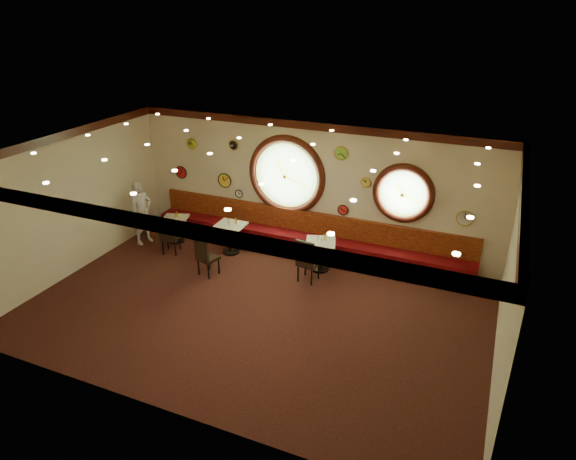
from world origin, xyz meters
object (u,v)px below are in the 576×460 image
object	(u,v)px
condiment_b_bottle	(236,221)
condiment_c_bottle	(325,237)
condiment_b_pepper	(229,224)
condiment_c_pepper	(322,241)
chair_b	(205,253)
condiment_b_salt	(228,221)
table_b	(230,235)
waiter	(142,213)
chair_a	(169,233)
condiment_c_salt	(318,238)
condiment_a_pepper	(176,217)
table_c	(320,252)
condiment_a_salt	(176,215)
chair_c	(307,258)
condiment_a_bottle	(177,215)
table_a	(176,227)

from	to	relation	value
condiment_b_bottle	condiment_c_bottle	world-z (taller)	condiment_b_bottle
condiment_b_pepper	condiment_c_pepper	xyz separation A→B (m)	(2.33, 0.05, -0.02)
chair_b	condiment_b_salt	xyz separation A→B (m)	(-0.12, 1.30, 0.24)
table_b	waiter	world-z (taller)	waiter
chair_a	condiment_b_pepper	bearing A→B (deg)	9.56
condiment_c_salt	condiment_a_pepper	xyz separation A→B (m)	(-3.74, -0.15, -0.06)
condiment_c_pepper	waiter	world-z (taller)	waiter
chair_b	condiment_c_pepper	world-z (taller)	chair_b
table_c	condiment_b_bottle	xyz separation A→B (m)	(-2.20, 0.07, 0.37)
chair_a	condiment_c_salt	size ratio (longest dim) A/B	5.94
condiment_c_salt	condiment_c_bottle	size ratio (longest dim) A/B	0.64
table_c	condiment_a_salt	bearing A→B (deg)	179.89
chair_c	condiment_c_pepper	distance (m)	0.62
condiment_c_pepper	condiment_b_salt	bearing A→B (deg)	177.82
condiment_b_pepper	waiter	bearing A→B (deg)	-173.10
condiment_a_pepper	condiment_b_bottle	world-z (taller)	condiment_b_bottle
condiment_b_pepper	waiter	size ratio (longest dim) A/B	0.06
condiment_c_bottle	condiment_b_bottle	bearing A→B (deg)	-179.46
condiment_c_bottle	condiment_a_salt	bearing A→B (deg)	-178.84
table_c	chair_b	bearing A→B (deg)	-150.77
chair_b	condiment_b_bottle	size ratio (longest dim) A/B	3.68
condiment_c_bottle	condiment_b_salt	bearing A→B (deg)	-178.68
chair_c	waiter	size ratio (longest dim) A/B	0.39
chair_c	condiment_a_salt	bearing A→B (deg)	177.17
table_b	chair_a	size ratio (longest dim) A/B	1.24
table_c	condiment_b_salt	world-z (taller)	condiment_b_salt
chair_a	chair_b	distance (m)	1.49
chair_b	chair_c	world-z (taller)	chair_c
condiment_b_salt	condiment_b_pepper	size ratio (longest dim) A/B	1.21
condiment_a_bottle	condiment_b_bottle	xyz separation A→B (m)	(1.65, 0.07, 0.09)
condiment_b_salt	waiter	bearing A→B (deg)	-169.30
table_a	condiment_c_pepper	world-z (taller)	condiment_c_pepper
condiment_a_pepper	condiment_c_bottle	distance (m)	3.90
condiment_c_salt	condiment_b_bottle	world-z (taller)	condiment_b_bottle
condiment_a_salt	condiment_c_bottle	distance (m)	3.97
chair_a	chair_b	world-z (taller)	chair_b
table_b	condiment_c_bottle	distance (m)	2.40
condiment_a_salt	condiment_b_salt	xyz separation A→B (m)	(1.52, 0.02, 0.09)
waiter	condiment_c_bottle	bearing A→B (deg)	-68.03
table_a	table_c	bearing A→B (deg)	0.80
chair_c	condiment_c_salt	xyz separation A→B (m)	(-0.00, 0.69, 0.19)
table_a	condiment_c_pepper	xyz separation A→B (m)	(3.93, -0.01, 0.35)
condiment_b_salt	condiment_b_bottle	world-z (taller)	condiment_b_bottle
condiment_a_salt	condiment_c_bottle	size ratio (longest dim) A/B	0.58
chair_a	condiment_c_bottle	xyz separation A→B (m)	(3.70, 0.78, 0.25)
condiment_c_salt	condiment_c_bottle	bearing A→B (deg)	13.88
chair_a	condiment_a_bottle	distance (m)	0.74
condiment_b_pepper	condiment_b_bottle	size ratio (longest dim) A/B	0.58
condiment_a_bottle	chair_b	bearing A→B (deg)	-38.77
condiment_b_salt	condiment_b_pepper	xyz separation A→B (m)	(0.10, -0.14, -0.01)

